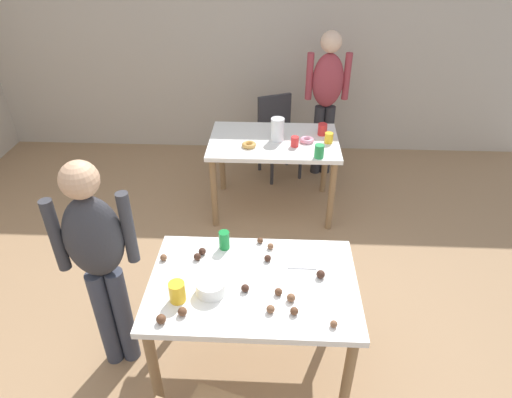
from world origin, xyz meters
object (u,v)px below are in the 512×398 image
object	(u,v)px
person_girl_near	(99,255)
person_adult_far	(327,93)
chair_far_table	(278,131)
pitcher_far	(277,129)
soda_can	(224,240)
dining_table_near	(253,294)
dining_table_far	(274,149)
mixing_bowl	(211,287)

from	to	relation	value
person_girl_near	person_adult_far	size ratio (longest dim) A/B	0.96
chair_far_table	pitcher_far	distance (m)	0.83
soda_can	pitcher_far	world-z (taller)	pitcher_far
person_adult_far	person_girl_near	bearing A→B (deg)	-120.22
dining_table_near	dining_table_far	size ratio (longest dim) A/B	1.00
person_girl_near	soda_can	xyz separation A→B (m)	(0.68, 0.27, -0.08)
dining_table_far	person_adult_far	size ratio (longest dim) A/B	0.76
person_girl_near	soda_can	bearing A→B (deg)	21.53
chair_far_table	person_girl_near	bearing A→B (deg)	-111.42
dining_table_near	soda_can	distance (m)	0.39
dining_table_near	mixing_bowl	world-z (taller)	mixing_bowl
chair_far_table	pitcher_far	bearing A→B (deg)	-90.69
person_girl_near	soda_can	size ratio (longest dim) A/B	12.21
dining_table_near	dining_table_far	distance (m)	1.87
chair_far_table	mixing_bowl	world-z (taller)	chair_far_table
person_adult_far	soda_can	distance (m)	2.46
person_girl_near	mixing_bowl	xyz separation A→B (m)	(0.65, -0.12, -0.10)
dining_table_near	chair_far_table	xyz separation A→B (m)	(0.14, 2.60, -0.15)
chair_far_table	person_girl_near	xyz separation A→B (m)	(-1.01, -2.58, 0.39)
soda_can	dining_table_far	bearing A→B (deg)	79.55
dining_table_far	person_adult_far	world-z (taller)	person_adult_far
dining_table_near	person_girl_near	xyz separation A→B (m)	(-0.88, 0.03, 0.24)
dining_table_far	mixing_bowl	bearing A→B (deg)	-99.38
dining_table_far	person_girl_near	world-z (taller)	person_girl_near
chair_far_table	person_adult_far	bearing A→B (deg)	0.90
dining_table_near	chair_far_table	world-z (taller)	chair_far_table
dining_table_near	soda_can	bearing A→B (deg)	123.25
soda_can	mixing_bowl	bearing A→B (deg)	-94.97
chair_far_table	soda_can	world-z (taller)	soda_can
person_girl_near	soda_can	distance (m)	0.74
person_girl_near	dining_table_far	bearing A→B (deg)	62.15
chair_far_table	person_girl_near	size ratio (longest dim) A/B	0.58
person_girl_near	pitcher_far	bearing A→B (deg)	61.33
dining_table_far	chair_far_table	xyz separation A→B (m)	(0.04, 0.74, -0.15)
mixing_bowl	pitcher_far	bearing A→B (deg)	79.72
soda_can	pitcher_far	bearing A→B (deg)	78.43
pitcher_far	person_adult_far	bearing A→B (deg)	56.21
dining_table_near	mixing_bowl	size ratio (longest dim) A/B	7.17
dining_table_near	mixing_bowl	distance (m)	0.28
chair_far_table	dining_table_near	bearing A→B (deg)	-92.98
chair_far_table	person_adult_far	world-z (taller)	person_adult_far
person_girl_near	pitcher_far	world-z (taller)	person_girl_near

